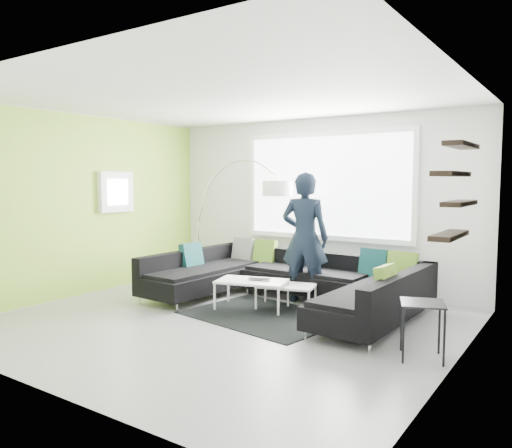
{
  "coord_description": "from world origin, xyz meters",
  "views": [
    {
      "loc": [
        3.78,
        -4.89,
        1.79
      ],
      "look_at": [
        -0.12,
        0.9,
        1.18
      ],
      "focal_mm": 35.0,
      "sensor_mm": 36.0,
      "label": 1
    }
  ],
  "objects": [
    {
      "name": "person",
      "position": [
        0.33,
        1.5,
        0.95
      ],
      "size": [
        0.89,
        0.75,
        1.91
      ],
      "primitive_type": "imported",
      "rotation": [
        0.0,
        0.0,
        3.36
      ],
      "color": "black",
      "rests_on": "ground"
    },
    {
      "name": "room_shell",
      "position": [
        0.04,
        0.21,
        1.81
      ],
      "size": [
        5.54,
        5.04,
        2.82
      ],
      "color": "silver",
      "rests_on": "ground"
    },
    {
      "name": "arc_lamp",
      "position": [
        -1.97,
        1.81,
        1.06
      ],
      "size": [
        2.07,
        0.99,
        2.13
      ],
      "primitive_type": null,
      "rotation": [
        0.0,
        0.0,
        -0.14
      ],
      "color": "silver",
      "rests_on": "ground"
    },
    {
      "name": "ground",
      "position": [
        0.0,
        0.0,
        0.0
      ],
      "size": [
        5.5,
        5.5,
        0.0
      ],
      "primitive_type": "plane",
      "color": "gray",
      "rests_on": "ground"
    },
    {
      "name": "side_table",
      "position": [
        2.43,
        0.09,
        0.29
      ],
      "size": [
        0.54,
        0.54,
        0.58
      ],
      "primitive_type": "cube",
      "rotation": [
        0.0,
        0.0,
        0.36
      ],
      "color": "black",
      "rests_on": "ground"
    },
    {
      "name": "sectional_sofa",
      "position": [
        0.2,
        1.04,
        0.35
      ],
      "size": [
        3.75,
        2.42,
        0.79
      ],
      "rotation": [
        0.0,
        0.0,
        -0.04
      ],
      "color": "black",
      "rests_on": "ground"
    },
    {
      "name": "coffee_table",
      "position": [
        0.11,
        0.88,
        0.2
      ],
      "size": [
        1.38,
        1.02,
        0.4
      ],
      "primitive_type": "cube",
      "rotation": [
        0.0,
        0.0,
        0.27
      ],
      "color": "white",
      "rests_on": "ground"
    },
    {
      "name": "laptop",
      "position": [
        0.01,
        0.76,
        0.42
      ],
      "size": [
        0.42,
        0.36,
        0.02
      ],
      "primitive_type": "imported",
      "rotation": [
        0.0,
        0.0,
        0.26
      ],
      "color": "black",
      "rests_on": "coffee_table"
    },
    {
      "name": "rug",
      "position": [
        0.26,
        0.53,
        0.01
      ],
      "size": [
        2.2,
        1.75,
        0.01
      ],
      "primitive_type": "cube",
      "rotation": [
        0.0,
        0.0,
        -0.16
      ],
      "color": "black",
      "rests_on": "ground"
    }
  ]
}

